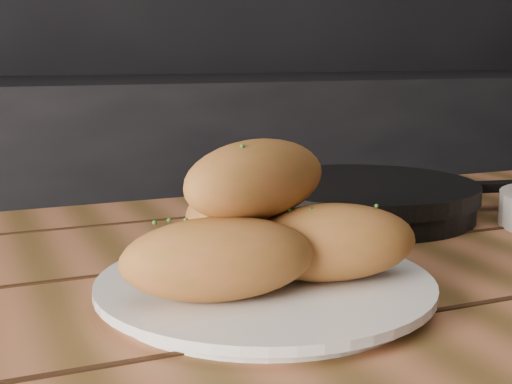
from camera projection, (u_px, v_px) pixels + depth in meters
name	position (u px, v px, depth m)	size (l,w,h in m)	color
counter	(132.00, 271.00, 1.68)	(2.80, 0.60, 0.90)	black
table	(430.00, 359.00, 0.72)	(1.58, 0.86, 0.75)	#9F5F3B
plate	(265.00, 288.00, 0.61)	(0.29, 0.29, 0.02)	white
bread_rolls	(261.00, 227.00, 0.60)	(0.27, 0.21, 0.12)	#A2572D
skillet	(365.00, 198.00, 0.92)	(0.42, 0.29, 0.05)	black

